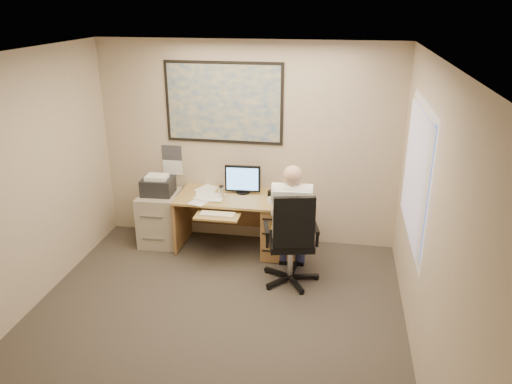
% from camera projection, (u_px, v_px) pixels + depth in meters
% --- Properties ---
extents(room_shell, '(4.00, 4.50, 2.70)m').
position_uv_depth(room_shell, '(202.00, 211.00, 4.55)').
color(room_shell, '#362F29').
rests_on(room_shell, ground).
extents(desk, '(1.60, 0.97, 1.12)m').
position_uv_depth(desk, '(264.00, 219.00, 6.58)').
color(desk, '#A68547').
rests_on(desk, ground).
extents(world_map, '(1.56, 0.03, 1.06)m').
position_uv_depth(world_map, '(224.00, 103.00, 6.45)').
color(world_map, '#1E4C93').
rests_on(world_map, room_shell).
extents(wall_calendar, '(0.28, 0.01, 0.42)m').
position_uv_depth(wall_calendar, '(172.00, 160.00, 6.87)').
color(wall_calendar, white).
rests_on(wall_calendar, room_shell).
extents(window_blinds, '(0.06, 1.40, 1.30)m').
position_uv_depth(window_blinds, '(417.00, 174.00, 4.90)').
color(window_blinds, silver).
rests_on(window_blinds, room_shell).
extents(filing_cabinet, '(0.53, 0.63, 0.98)m').
position_uv_depth(filing_cabinet, '(160.00, 213.00, 6.81)').
color(filing_cabinet, '#A79C86').
rests_on(filing_cabinet, ground).
extents(office_chair, '(0.83, 0.83, 1.18)m').
position_uv_depth(office_chair, '(289.00, 257.00, 5.83)').
color(office_chair, black).
rests_on(office_chair, ground).
extents(person, '(0.63, 0.86, 1.44)m').
position_uv_depth(person, '(292.00, 225.00, 5.77)').
color(person, white).
rests_on(person, office_chair).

